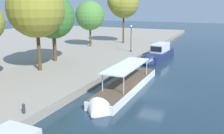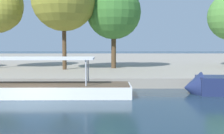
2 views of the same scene
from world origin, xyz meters
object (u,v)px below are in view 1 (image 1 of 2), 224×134
at_px(tree_0, 54,16).
at_px(tree_2, 91,16).
at_px(tour_boat_1, 123,90).
at_px(mooring_bollard_0, 24,108).
at_px(tree_5, 37,8).
at_px(lamp_post, 131,38).
at_px(tree_1, 122,3).
at_px(motor_yacht_2, 158,55).

relative_size(tree_0, tree_2, 1.07).
distance_m(tour_boat_1, tree_2, 26.07).
distance_m(mooring_bollard_0, tree_5, 15.28).
height_order(tour_boat_1, lamp_post, lamp_post).
bearing_deg(tree_5, tree_1, -1.59).
bearing_deg(tree_1, tree_0, 174.51).
relative_size(lamp_post, tree_5, 0.42).
bearing_deg(tour_boat_1, tree_2, -144.05).
height_order(motor_yacht_2, mooring_bollard_0, motor_yacht_2).
xyz_separation_m(tour_boat_1, lamp_post, (17.84, 5.78, 2.97)).
relative_size(tour_boat_1, tree_2, 1.65).
distance_m(lamp_post, tree_1, 11.80).
bearing_deg(motor_yacht_2, tree_2, -99.82).
relative_size(tour_boat_1, tree_1, 1.25).
relative_size(motor_yacht_2, tree_2, 1.25).
relative_size(tour_boat_1, mooring_bollard_0, 18.07).
height_order(tree_0, tree_2, tree_0).
relative_size(tree_1, tree_5, 1.06).
distance_m(mooring_bollard_0, tree_0, 19.23).
height_order(motor_yacht_2, lamp_post, lamp_post).
bearing_deg(tree_2, tree_5, -170.35).
distance_m(tree_1, tree_2, 7.71).
bearing_deg(mooring_bollard_0, lamp_post, 3.37).
bearing_deg(mooring_bollard_0, tree_0, 28.96).
xyz_separation_m(tree_0, tree_5, (-4.85, -1.23, 1.20)).
bearing_deg(tour_boat_1, mooring_bollard_0, -24.19).
xyz_separation_m(tour_boat_1, tree_1, (26.59, 11.11, 8.82)).
bearing_deg(tree_2, tour_boat_1, -143.66).
xyz_separation_m(motor_yacht_2, tree_0, (-10.25, 12.28, 6.38)).
bearing_deg(tree_1, tree_2, 148.26).
distance_m(motor_yacht_2, tree_1, 16.50).
xyz_separation_m(motor_yacht_2, tree_1, (9.78, 10.36, 8.33)).
distance_m(tour_boat_1, tree_0, 16.13).
bearing_deg(motor_yacht_2, tour_boat_1, 6.74).
bearing_deg(tree_5, tour_boat_1, -98.21).
bearing_deg(tree_0, tour_boat_1, -116.70).
bearing_deg(tree_0, tree_5, -165.73).
distance_m(motor_yacht_2, tree_2, 15.81).
height_order(tree_1, tree_5, tree_1).
relative_size(tree_2, tree_5, 0.81).
distance_m(tour_boat_1, motor_yacht_2, 16.83).
distance_m(tour_boat_1, tree_5, 14.40).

